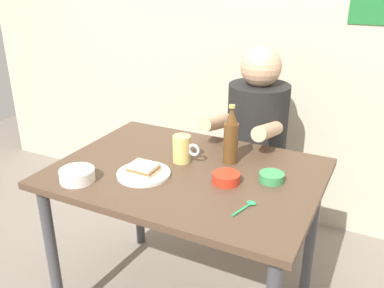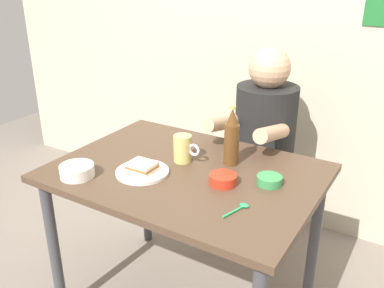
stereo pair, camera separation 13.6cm
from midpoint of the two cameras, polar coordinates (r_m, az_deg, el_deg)
wall_back at (r=2.56m, az=13.92°, el=17.17°), size 4.40×0.09×2.60m
dining_table at (r=1.82m, az=1.33°, el=-6.18°), size 1.10×0.80×0.74m
stool at (r=2.43m, az=10.87°, el=-6.62°), size 0.34×0.34×0.45m
person_seated at (r=2.25m, az=11.55°, el=2.55°), size 0.33×0.56×0.72m
plate_orange at (r=1.75m, az=-4.54°, el=-3.84°), size 0.22×0.22×0.01m
sandwich at (r=1.73m, az=-4.56°, el=-3.10°), size 0.11×0.09×0.04m
beer_mug at (r=1.83m, az=0.91°, el=-0.66°), size 0.13×0.08×0.12m
beer_bottle at (r=1.80m, az=7.56°, el=0.74°), size 0.06×0.06×0.26m
sauce_bowl_chili at (r=1.66m, az=6.57°, el=-4.76°), size 0.11×0.11×0.04m
rice_bowl_white at (r=1.75m, az=-13.21°, el=-3.52°), size 0.14×0.14×0.05m
dip_bowl_green at (r=1.69m, az=12.73°, el=-4.81°), size 0.10×0.10×0.03m
spoon at (r=1.52m, az=9.11°, el=-8.59°), size 0.05×0.12×0.01m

